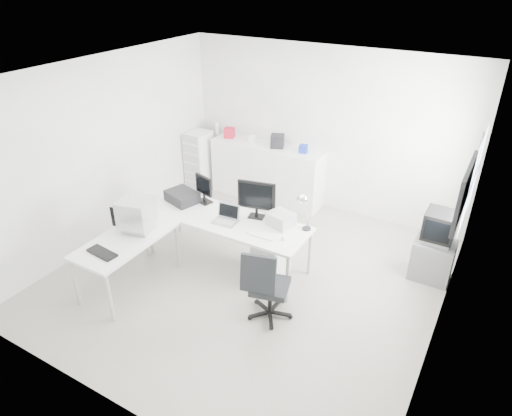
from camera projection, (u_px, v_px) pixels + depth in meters
The scene contains 30 objects.
floor at pixel (249, 275), 6.49m from camera, with size 5.00×5.00×0.01m, color beige.
ceiling at pixel (247, 76), 5.14m from camera, with size 5.00×5.00×0.01m, color white.
back_wall at pixel (324, 131), 7.71m from camera, with size 5.00×0.02×2.80m, color white.
left_wall at pixel (107, 151), 6.91m from camera, with size 0.02×5.00×2.80m, color white.
right_wall at pixel (455, 240), 4.72m from camera, with size 0.02×5.00×2.80m, color white.
window at pixel (473, 180), 5.54m from camera, with size 0.02×1.20×1.10m, color white, non-canonical shape.
wall_picture at pixel (464, 193), 4.57m from camera, with size 0.04×0.90×0.60m, color black, non-canonical shape.
main_desk at pixel (227, 241), 6.59m from camera, with size 2.40×0.80×0.75m, color white, non-canonical shape.
side_desk at pixel (129, 262), 6.13m from camera, with size 0.70×1.40×0.75m, color white, non-canonical shape.
drawer_pedestal at pixel (271, 257), 6.36m from camera, with size 0.40×0.50×0.60m, color white.
inkjet_printer at pixel (182, 197), 6.82m from camera, with size 0.46×0.36×0.16m, color black.
lcd_monitor_small at pixel (204, 189), 6.74m from camera, with size 0.34×0.19×0.42m, color black, non-canonical shape.
lcd_monitor_large at pixel (257, 199), 6.31m from camera, with size 0.54×0.22×0.56m, color black, non-canonical shape.
laptop at pixel (225, 215), 6.25m from camera, with size 0.37×0.38×0.25m, color #B7B7BA, non-canonical shape.
white_keyboard at pixel (261, 235), 6.01m from camera, with size 0.39×0.12×0.02m, color white.
white_mouse at pixel (283, 238), 5.90m from camera, with size 0.06×0.06×0.06m, color white.
laser_printer at pixel (281, 219), 6.20m from camera, with size 0.33×0.28×0.19m, color #AAAAAA.
desk_lamp at pixel (307, 214), 6.04m from camera, with size 0.16×0.16×0.48m, color silver, non-canonical shape.
crt_monitor at pixel (136, 214), 6.02m from camera, with size 0.44×0.44×0.51m, color #B7B7BA, non-canonical shape.
black_keyboard at pixel (102, 253), 5.64m from camera, with size 0.41×0.17×0.03m, color black.
office_chair at pixel (270, 283), 5.53m from camera, with size 0.57×0.57×1.00m, color #242729, non-canonical shape.
tv_cabinet at pixel (432, 260), 6.32m from camera, with size 0.53×0.44×0.58m, color slate.
crt_tv at pixel (439, 228), 6.07m from camera, with size 0.50×0.48×0.45m, color black, non-canonical shape.
sideboard at pixel (267, 172), 8.35m from camera, with size 2.10×0.52×1.05m, color white.
clutter_box_a at pixel (229, 133), 8.41m from camera, with size 0.18×0.16×0.18m, color #B71A2F.
clutter_box_b at pixel (253, 139), 8.20m from camera, with size 0.12×0.10×0.12m, color white.
clutter_box_c at pixel (277, 141), 7.96m from camera, with size 0.23×0.21×0.23m, color black.
clutter_box_d at pixel (303, 149), 7.76m from camera, with size 0.14×0.12×0.14m, color #172EA1.
clutter_bottle at pixel (217, 128), 8.56m from camera, with size 0.07×0.07×0.22m, color white.
filing_cabinet at pixel (199, 161), 8.72m from camera, with size 0.40×0.47×1.13m, color white.
Camera 1 is at (2.70, -4.48, 3.96)m, focal length 32.00 mm.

